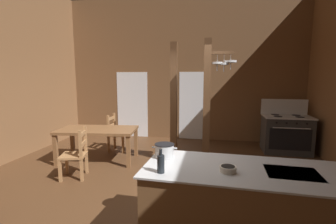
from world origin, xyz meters
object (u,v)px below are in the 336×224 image
ladderback_chair_near_window (76,154)px  stockpot_on_counter (164,151)px  dining_table (98,133)px  stove_range (286,133)px  ladderback_chair_by_post (117,133)px  bottle_tall_on_counter (161,163)px  kitchen_island (243,208)px  mixing_bowl_on_counter (228,169)px

ladderback_chair_near_window → stockpot_on_counter: stockpot_on_counter is taller
stockpot_on_counter → dining_table: bearing=132.8°
stove_range → ladderback_chair_by_post: bearing=-171.2°
ladderback_chair_near_window → bottle_tall_on_counter: bearing=-39.8°
stockpot_on_counter → kitchen_island: bearing=-12.7°
kitchen_island → ladderback_chair_by_post: 4.20m
mixing_bowl_on_counter → bottle_tall_on_counter: bottle_tall_on_counter is taller
ladderback_chair_by_post → stockpot_on_counter: size_ratio=3.05×
dining_table → ladderback_chair_near_window: bearing=-87.9°
stockpot_on_counter → mixing_bowl_on_counter: stockpot_on_counter is taller
dining_table → ladderback_chair_by_post: ladderback_chair_by_post is taller
stove_range → ladderback_chair_by_post: stove_range is taller
ladderback_chair_by_post → bottle_tall_on_counter: bottle_tall_on_counter is taller
stove_range → ladderback_chair_near_window: size_ratio=1.39×
ladderback_chair_near_window → stockpot_on_counter: (1.94, -1.19, 0.55)m
stove_range → stockpot_on_counter: 4.37m
ladderback_chair_near_window → bottle_tall_on_counter: bottle_tall_on_counter is taller
dining_table → ladderback_chair_near_window: 0.97m
stove_range → bottle_tall_on_counter: stove_range is taller
mixing_bowl_on_counter → ladderback_chair_by_post: bearing=128.4°
dining_table → kitchen_island: bearing=-39.0°
ladderback_chair_near_window → bottle_tall_on_counter: size_ratio=3.82×
kitchen_island → stockpot_on_counter: bearing=167.3°
mixing_bowl_on_counter → kitchen_island: bearing=34.2°
kitchen_island → stockpot_on_counter: size_ratio=7.07×
ladderback_chair_near_window → ladderback_chair_by_post: size_ratio=1.00×
kitchen_island → ladderback_chair_near_window: 3.18m
ladderback_chair_by_post → kitchen_island: bearing=-48.6°
bottle_tall_on_counter → ladderback_chair_by_post: bearing=119.3°
dining_table → ladderback_chair_near_window: ladderback_chair_near_window is taller
stove_range → ladderback_chair_near_window: (-4.35, -2.42, -0.03)m
dining_table → mixing_bowl_on_counter: size_ratio=10.38×
stove_range → dining_table: size_ratio=0.74×
dining_table → ladderback_chair_near_window: (0.03, -0.95, -0.20)m
mixing_bowl_on_counter → bottle_tall_on_counter: bearing=-167.6°
ladderback_chair_near_window → dining_table: bearing=92.1°
kitchen_island → mixing_bowl_on_counter: mixing_bowl_on_counter is taller
kitchen_island → ladderback_chair_by_post: size_ratio=2.32×
kitchen_island → dining_table: 3.72m
kitchen_island → ladderback_chair_near_window: ladderback_chair_near_window is taller
ladderback_chair_near_window → ladderback_chair_by_post: (0.07, 1.76, 0.00)m
kitchen_island → mixing_bowl_on_counter: bearing=-145.8°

